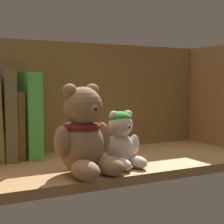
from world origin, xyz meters
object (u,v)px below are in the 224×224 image
(book_7, at_px, (29,115))
(book_6, at_px, (17,125))
(teddy_bear_smaller, at_px, (122,140))
(book_5, at_px, (6,114))
(teddy_bear_larger, at_px, (84,136))

(book_7, bearing_deg, book_6, 180.00)
(book_6, xyz_separation_m, book_7, (0.03, 0.00, 0.02))
(book_6, xyz_separation_m, teddy_bear_smaller, (0.18, -0.21, -0.02))
(book_5, xyz_separation_m, teddy_bear_larger, (0.11, -0.23, -0.03))
(teddy_bear_larger, bearing_deg, book_7, 102.71)
(book_6, bearing_deg, teddy_bear_larger, -70.13)
(book_7, distance_m, teddy_bear_smaller, 0.26)
(book_5, height_order, teddy_bear_smaller, book_5)
(book_5, height_order, book_6, book_5)
(book_6, relative_size, teddy_bear_smaller, 1.31)
(book_5, xyz_separation_m, book_6, (0.03, 0.00, -0.03))
(book_6, distance_m, teddy_bear_smaller, 0.28)
(book_6, xyz_separation_m, teddy_bear_larger, (0.08, -0.23, -0.00))
(teddy_bear_smaller, bearing_deg, book_5, 134.86)
(book_5, distance_m, book_6, 0.04)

